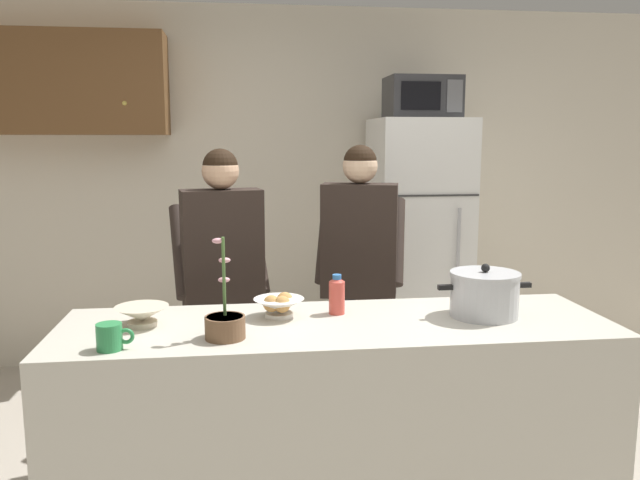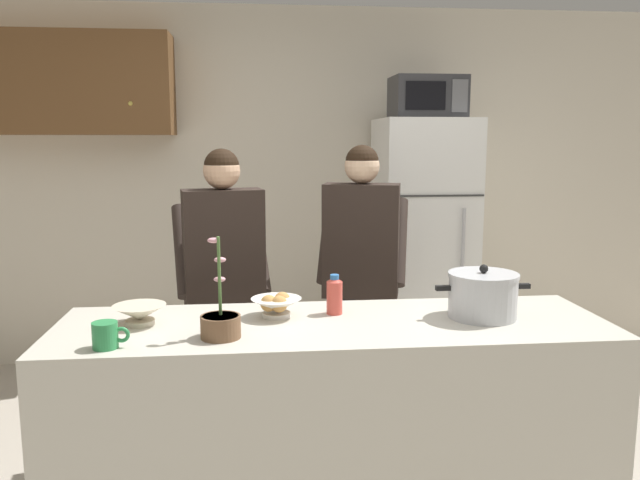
{
  "view_description": "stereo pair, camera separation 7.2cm",
  "coord_description": "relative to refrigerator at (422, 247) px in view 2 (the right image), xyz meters",
  "views": [
    {
      "loc": [
        -0.38,
        -2.44,
        1.65
      ],
      "look_at": [
        0.0,
        0.55,
        1.17
      ],
      "focal_mm": 35.37,
      "sensor_mm": 36.0,
      "label": 1
    },
    {
      "loc": [
        -0.31,
        -2.44,
        1.65
      ],
      "look_at": [
        0.0,
        0.55,
        1.17
      ],
      "focal_mm": 35.37,
      "sensor_mm": 36.0,
      "label": 2
    }
  ],
  "objects": [
    {
      "name": "refrigerator",
      "position": [
        0.0,
        0.0,
        0.0
      ],
      "size": [
        0.64,
        0.68,
        1.79
      ],
      "color": "white",
      "rests_on": "ground"
    },
    {
      "name": "potted_orchid",
      "position": [
        -1.31,
        -2.01,
        0.08
      ],
      "size": [
        0.15,
        0.15,
        0.38
      ],
      "color": "brown",
      "rests_on": "kitchen_island"
    },
    {
      "name": "microwave",
      "position": [
        0.0,
        -0.02,
        1.04
      ],
      "size": [
        0.48,
        0.37,
        0.28
      ],
      "color": "#2D2D30",
      "rests_on": "refrigerator"
    },
    {
      "name": "bottle_near_edge",
      "position": [
        -0.84,
        -1.72,
        0.11
      ],
      "size": [
        0.07,
        0.07,
        0.17
      ],
      "color": "#D84C3F",
      "rests_on": "kitchen_island"
    },
    {
      "name": "person_by_sink",
      "position": [
        -0.59,
        -0.9,
        0.11
      ],
      "size": [
        0.57,
        0.51,
        1.62
      ],
      "color": "black",
      "rests_on": "ground"
    },
    {
      "name": "person_near_pot",
      "position": [
        -1.34,
        -1.04,
        0.1
      ],
      "size": [
        0.55,
        0.48,
        1.61
      ],
      "color": "#33384C",
      "rests_on": "ground"
    },
    {
      "name": "kitchen_island",
      "position": [
        -0.86,
        -1.85,
        -0.44
      ],
      "size": [
        2.23,
        0.68,
        0.92
      ],
      "primitive_type": "cube",
      "color": "beige",
      "rests_on": "ground"
    },
    {
      "name": "back_wall_unit",
      "position": [
        -1.11,
        0.41,
        0.51
      ],
      "size": [
        6.0,
        0.48,
        2.6
      ],
      "color": "beige",
      "rests_on": "ground"
    },
    {
      "name": "bread_bowl",
      "position": [
        -1.09,
        -1.75,
        0.07
      ],
      "size": [
        0.21,
        0.21,
        0.1
      ],
      "color": "white",
      "rests_on": "kitchen_island"
    },
    {
      "name": "empty_bowl",
      "position": [
        -1.64,
        -1.8,
        0.07
      ],
      "size": [
        0.21,
        0.21,
        0.08
      ],
      "color": "beige",
      "rests_on": "kitchen_island"
    },
    {
      "name": "coffee_mug",
      "position": [
        -1.7,
        -2.09,
        0.07
      ],
      "size": [
        0.13,
        0.09,
        0.1
      ],
      "color": "#2D8C4C",
      "rests_on": "kitchen_island"
    },
    {
      "name": "cooking_pot",
      "position": [
        -0.24,
        -1.84,
        0.12
      ],
      "size": [
        0.4,
        0.29,
        0.22
      ],
      "color": "silver",
      "rests_on": "kitchen_island"
    }
  ]
}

